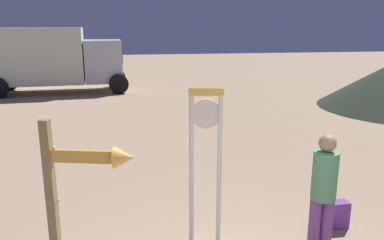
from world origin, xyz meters
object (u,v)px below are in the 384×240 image
person_near_clock (324,190)px  box_truck_near (43,58)px  standing_clock (206,150)px  backpack (339,214)px  arrow_sign (81,184)px

person_near_clock → box_truck_near: (-6.15, 14.45, 0.68)m
standing_clock → person_near_clock: (1.46, -0.62, -0.43)m
backpack → box_truck_near: bearing=116.3°
standing_clock → box_truck_near: box_truck_near is taller
standing_clock → arrow_sign: size_ratio=1.09×
standing_clock → box_truck_near: 14.61m
arrow_sign → person_near_clock: 3.08m
standing_clock → person_near_clock: standing_clock is taller
standing_clock → person_near_clock: bearing=-22.9°
standing_clock → arrow_sign: 1.78m
backpack → box_truck_near: box_truck_near is taller
box_truck_near → arrow_sign: bearing=-78.0°
arrow_sign → person_near_clock: size_ratio=1.22×
arrow_sign → box_truck_near: box_truck_near is taller
person_near_clock → backpack: person_near_clock is taller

